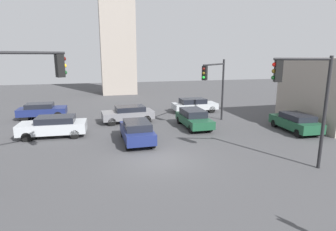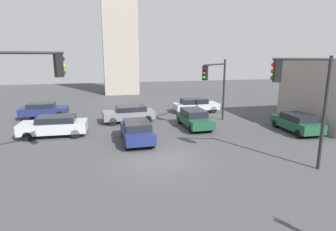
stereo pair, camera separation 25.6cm
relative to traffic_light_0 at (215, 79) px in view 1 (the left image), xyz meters
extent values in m
plane|color=#424244|center=(-5.84, -6.30, -3.64)|extent=(88.41, 88.41, 0.00)
cylinder|color=black|center=(1.44, 1.47, -1.08)|extent=(0.16, 0.16, 5.13)
cylinder|color=black|center=(-0.08, -0.08, 1.12)|extent=(3.13, 3.19, 0.12)
cube|color=black|center=(-1.43, -1.46, 0.57)|extent=(0.45, 0.45, 1.00)
sphere|color=#4C0F0C|center=(-1.57, -1.60, 0.87)|extent=(0.20, 0.20, 0.20)
sphere|color=#594714|center=(-1.57, -1.60, 0.57)|extent=(0.20, 0.20, 0.20)
sphere|color=green|center=(-1.57, -1.60, 0.27)|extent=(0.20, 0.20, 0.20)
cylinder|color=black|center=(-11.68, -7.48, 1.89)|extent=(3.03, 1.75, 0.12)
cube|color=black|center=(-10.42, -6.79, 1.34)|extent=(0.43, 0.43, 1.00)
sphere|color=#4C0F0C|center=(-10.24, -6.69, 1.64)|extent=(0.20, 0.20, 0.20)
sphere|color=yellow|center=(-10.24, -6.69, 1.34)|extent=(0.20, 0.20, 0.20)
sphere|color=#14471E|center=(-10.24, -6.69, 1.04)|extent=(0.20, 0.20, 0.20)
cylinder|color=black|center=(1.47, -9.40, -0.93)|extent=(0.16, 0.16, 5.42)
cylinder|color=black|center=(0.26, -9.00, 1.62)|extent=(2.47, 0.93, 0.12)
cube|color=black|center=(-0.72, -8.67, 1.07)|extent=(0.40, 0.40, 1.00)
sphere|color=red|center=(-0.91, -8.61, 1.37)|extent=(0.20, 0.20, 0.20)
sphere|color=#594714|center=(-0.91, -8.61, 1.07)|extent=(0.20, 0.20, 0.20)
sphere|color=#14471E|center=(-0.91, -8.61, 0.77)|extent=(0.20, 0.20, 0.20)
cube|color=#ADB2B7|center=(-11.91, -0.36, -2.99)|extent=(4.43, 2.06, 0.70)
cube|color=black|center=(-11.70, -0.37, -2.46)|extent=(2.51, 1.75, 0.45)
cylinder|color=black|center=(-13.43, -1.06, -3.34)|extent=(0.63, 0.36, 0.61)
cylinder|color=black|center=(-13.36, 0.47, -3.34)|extent=(0.63, 0.36, 0.61)
cylinder|color=black|center=(-10.47, -1.19, -3.34)|extent=(0.63, 0.36, 0.61)
cylinder|color=black|center=(-10.40, 0.34, -3.34)|extent=(0.63, 0.36, 0.61)
cube|color=slate|center=(-6.52, 2.56, -3.01)|extent=(4.28, 2.13, 0.62)
cube|color=black|center=(-6.31, 2.58, -2.52)|extent=(2.44, 1.78, 0.44)
cylinder|color=black|center=(-7.87, 1.71, -3.32)|extent=(0.67, 0.38, 0.65)
cylinder|color=black|center=(-7.98, 3.22, -3.32)|extent=(0.67, 0.38, 0.65)
cylinder|color=black|center=(-5.05, 1.90, -3.32)|extent=(0.67, 0.38, 0.65)
cylinder|color=black|center=(-5.16, 3.42, -3.32)|extent=(0.67, 0.38, 0.65)
cube|color=#ADB2B7|center=(0.31, 5.14, -3.04)|extent=(4.28, 1.88, 0.57)
cube|color=black|center=(0.10, 5.14, -2.54)|extent=(2.40, 1.65, 0.50)
cylinder|color=black|center=(1.76, 5.91, -3.32)|extent=(0.65, 0.34, 0.65)
cylinder|color=black|center=(1.77, 4.39, -3.32)|extent=(0.65, 0.34, 0.65)
cylinder|color=black|center=(-1.14, 5.89, -3.32)|extent=(0.65, 0.34, 0.65)
cylinder|color=black|center=(-1.13, 4.37, -3.32)|extent=(0.65, 0.34, 0.65)
cube|color=#19472D|center=(4.93, -3.36, -3.03)|extent=(1.93, 4.22, 0.65)
cube|color=black|center=(4.92, -3.57, -2.52)|extent=(1.62, 2.39, 0.44)
cylinder|color=black|center=(4.32, -1.92, -3.36)|extent=(0.34, 0.59, 0.58)
cylinder|color=black|center=(5.71, -2.00, -3.36)|extent=(0.34, 0.59, 0.58)
cylinder|color=black|center=(4.16, -4.73, -3.36)|extent=(0.34, 0.59, 0.58)
cylinder|color=black|center=(5.55, -4.80, -3.36)|extent=(0.34, 0.59, 0.58)
cube|color=navy|center=(-6.58, -2.99, -3.00)|extent=(1.78, 4.10, 0.65)
cube|color=black|center=(-6.58, -3.20, -2.48)|extent=(1.56, 2.30, 0.48)
cylinder|color=black|center=(-7.31, -1.61, -3.33)|extent=(0.32, 0.63, 0.63)
cylinder|color=black|center=(-5.87, -1.60, -3.33)|extent=(0.32, 0.63, 0.63)
cylinder|color=black|center=(-7.28, -4.39, -3.33)|extent=(0.32, 0.63, 0.63)
cylinder|color=black|center=(-5.85, -4.38, -3.33)|extent=(0.32, 0.63, 0.63)
cube|color=#19472D|center=(-1.80, -0.44, -3.06)|extent=(1.72, 4.25, 0.58)
cube|color=black|center=(-1.80, -0.22, -2.53)|extent=(1.51, 2.38, 0.55)
cylinder|color=black|center=(-1.09, -1.88, -3.35)|extent=(0.31, 0.60, 0.60)
cylinder|color=black|center=(-2.50, -1.88, -3.35)|extent=(0.31, 0.60, 0.60)
cylinder|color=black|center=(-1.09, 1.01, -3.35)|extent=(0.31, 0.60, 0.60)
cylinder|color=black|center=(-2.50, 1.01, -3.35)|extent=(0.31, 0.60, 0.60)
cube|color=navy|center=(-13.61, 5.87, -2.99)|extent=(3.97, 1.81, 0.61)
cube|color=black|center=(-13.80, 5.87, -2.51)|extent=(2.22, 1.60, 0.44)
cylinder|color=black|center=(-12.26, 6.61, -3.30)|extent=(0.70, 0.33, 0.70)
cylinder|color=black|center=(-12.26, 5.13, -3.30)|extent=(0.70, 0.33, 0.70)
cylinder|color=black|center=(-14.95, 6.62, -3.30)|extent=(0.70, 0.33, 0.70)
cylinder|color=black|center=(-14.96, 5.13, -3.30)|extent=(0.70, 0.33, 0.70)
camera|label=1|loc=(-8.92, -19.84, 1.77)|focal=29.44mm
camera|label=2|loc=(-8.67, -19.90, 1.77)|focal=29.44mm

